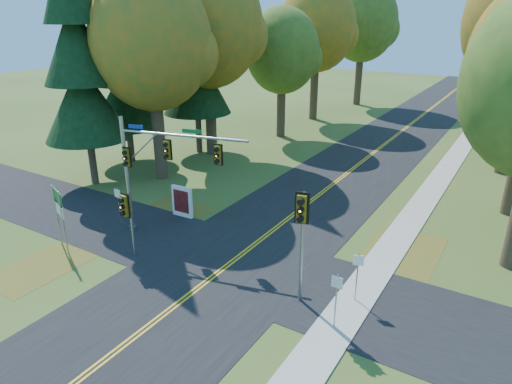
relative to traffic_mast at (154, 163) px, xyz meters
The scene contains 25 objects.
ground 6.90m from the traffic_mast, 25.26° to the right, with size 160.00×160.00×0.00m, color #344E1B.
road_main 6.89m from the traffic_mast, 25.26° to the right, with size 8.00×160.00×0.02m, color black.
road_cross 6.49m from the traffic_mast, ahead, with size 60.00×6.00×0.02m, color black.
centerline_left 6.81m from the traffic_mast, 25.71° to the right, with size 0.10×160.00×0.01m, color gold.
centerline_right 6.96m from the traffic_mast, 24.82° to the right, with size 0.10×160.00×0.01m, color gold.
sidewalk_east 12.16m from the traffic_mast, 11.89° to the right, with size 1.60×160.00×0.06m, color #9E998E.
leaf_patch_w_near 4.68m from the traffic_mast, 132.42° to the left, with size 4.00×6.00×0.00m, color brown.
leaf_patch_e 13.02m from the traffic_mast, 17.15° to the left, with size 3.50×8.00×0.00m, color brown.
leaf_patch_w_far 7.21m from the traffic_mast, 115.01° to the right, with size 3.00×5.00×0.00m, color brown.
tree_w_a 10.75m from the traffic_mast, 131.10° to the left, with size 8.00×8.00×14.15m.
tree_w_b 16.68m from the traffic_mast, 115.76° to the left, with size 8.60×8.60×15.38m.
tree_w_c 22.89m from the traffic_mast, 101.60° to the left, with size 6.80×6.80×11.91m.
tree_w_d 31.76m from the traffic_mast, 99.44° to the left, with size 8.20×8.20×14.56m.
tree_w_e 42.33m from the traffic_mast, 95.37° to the left, with size 8.40×8.40×14.97m.
pine_a 11.36m from the traffic_mast, 159.03° to the left, with size 5.60×5.60×19.48m.
pine_b 14.56m from the traffic_mast, 141.85° to the left, with size 5.60×5.60×17.31m.
pine_c 16.76m from the traffic_mast, 120.39° to the left, with size 5.60×5.60×20.56m.
traffic_mast is the anchor object (origin of this frame).
east_signal_pole 9.40m from the traffic_mast, 10.16° to the right, with size 0.57×0.67×5.00m.
ped_signal_pole 3.06m from the traffic_mast, 79.30° to the right, with size 0.54×0.62×3.42m.
route_sign_cluster 5.15m from the traffic_mast, 129.95° to the right, with size 1.45×0.61×3.31m.
info_kiosk 4.08m from the traffic_mast, 101.27° to the left, with size 1.37×0.25×1.89m.
reg_sign_e_north 11.50m from the traffic_mast, ahead, with size 0.42×0.17×2.26m.
reg_sign_e_south 11.65m from the traffic_mast, 12.02° to the right, with size 0.45×0.07×2.35m.
reg_sign_w 3.67m from the traffic_mast, behind, with size 0.44×0.07×2.32m.
Camera 1 is at (11.13, -13.88, 11.35)m, focal length 32.00 mm.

